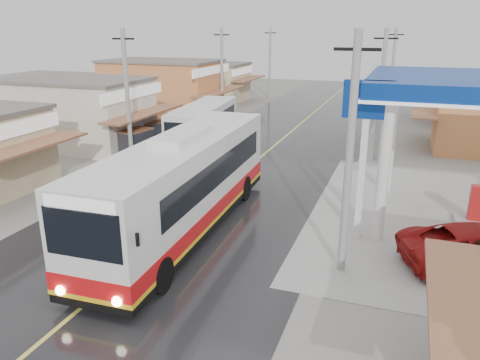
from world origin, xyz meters
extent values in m
plane|color=slate|center=(0.00, 0.00, 0.00)|extent=(120.00, 120.00, 0.00)
cube|color=black|center=(0.00, 15.00, 0.01)|extent=(12.00, 90.00, 0.02)
cube|color=#D8CC4C|center=(0.00, 15.00, 0.02)|extent=(0.15, 90.00, 0.01)
cylinder|color=white|center=(8.00, 9.00, 2.75)|extent=(0.44, 0.44, 5.50)
cylinder|color=white|center=(8.00, 3.00, 2.75)|extent=(0.44, 0.44, 5.50)
cube|color=#B21919|center=(11.80, 6.00, 0.95)|extent=(0.60, 0.45, 1.50)
cube|color=white|center=(7.20, 3.00, 3.00)|extent=(0.25, 0.25, 6.00)
cube|color=navy|center=(7.20, 3.00, 5.50)|extent=(1.80, 0.30, 1.40)
cube|color=silver|center=(0.47, 1.14, 2.23)|extent=(3.14, 13.19, 3.22)
cube|color=black|center=(0.47, 1.14, 0.51)|extent=(3.16, 13.21, 0.33)
cube|color=red|center=(0.47, 1.14, 1.06)|extent=(3.19, 13.24, 0.60)
cube|color=yellow|center=(0.47, 1.14, 0.70)|extent=(3.20, 13.25, 0.15)
cube|color=black|center=(0.45, 1.69, 2.59)|extent=(3.10, 10.46, 1.09)
cube|color=black|center=(0.67, -5.36, 2.70)|extent=(2.43, 0.20, 1.42)
cube|color=black|center=(0.26, 7.65, 2.70)|extent=(2.43, 0.20, 1.20)
cube|color=white|center=(0.67, -5.36, 3.57)|extent=(2.23, 0.19, 0.38)
cube|color=silver|center=(0.47, 1.14, 4.01)|extent=(1.41, 3.32, 0.33)
cylinder|color=black|center=(-0.60, -3.48, 0.62)|extent=(0.42, 1.21, 1.20)
cylinder|color=black|center=(1.83, -3.40, 0.62)|extent=(0.42, 1.21, 1.20)
cylinder|color=black|center=(-0.88, 5.26, 0.62)|extent=(0.42, 1.21, 1.20)
cylinder|color=black|center=(1.55, 5.33, 0.62)|extent=(0.42, 1.21, 1.20)
sphere|color=#FFF2CC|center=(-0.25, -5.46, 0.84)|extent=(0.32, 0.32, 0.31)
sphere|color=#FFF2CC|center=(1.60, -5.40, 0.84)|extent=(0.32, 0.32, 0.31)
cube|color=black|center=(-0.85, -5.16, 2.64)|extent=(0.08, 0.08, 0.38)
cube|color=black|center=(2.18, -5.06, 2.64)|extent=(0.08, 0.08, 0.38)
cube|color=silver|center=(-4.42, 14.13, 1.76)|extent=(3.35, 9.18, 2.49)
cube|color=#1A4791|center=(-4.42, 14.13, 0.92)|extent=(3.39, 9.22, 1.00)
cube|color=black|center=(-4.42, 14.13, 2.11)|extent=(3.22, 7.70, 0.90)
cube|color=black|center=(-3.94, 9.72, 2.11)|extent=(2.09, 0.34, 1.10)
cylinder|color=black|center=(-5.14, 10.84, 0.52)|extent=(0.40, 1.02, 1.00)
cylinder|color=black|center=(-3.00, 11.07, 0.52)|extent=(0.40, 1.02, 1.00)
cylinder|color=black|center=(-5.83, 17.18, 0.52)|extent=(0.40, 1.02, 1.00)
cylinder|color=black|center=(-3.69, 17.41, 0.52)|extent=(0.40, 1.02, 1.00)
imported|color=black|center=(-4.73, 10.42, 0.45)|extent=(0.68, 1.73, 0.90)
imported|color=#2B8336|center=(-4.73, 10.22, 1.09)|extent=(0.56, 0.38, 1.49)
cube|color=#26262D|center=(-7.76, 10.75, 0.99)|extent=(1.67, 2.27, 1.35)
cube|color=brown|center=(-7.76, 10.75, 1.72)|extent=(1.73, 2.33, 0.10)
cylinder|color=black|center=(-8.60, 10.15, 0.31)|extent=(0.29, 0.65, 0.62)
cylinder|color=black|center=(-8.36, 11.58, 0.31)|extent=(0.29, 0.65, 0.62)
cylinder|color=black|center=(-7.30, 9.72, 0.31)|extent=(0.22, 0.64, 0.62)
cube|color=#26262D|center=(-8.42, 14.09, 0.91)|extent=(1.81, 2.23, 1.25)
cube|color=brown|center=(-8.42, 14.09, 1.59)|extent=(1.87, 2.29, 0.10)
cylinder|color=black|center=(-9.28, 13.67, 0.29)|extent=(0.35, 0.60, 0.58)
cylinder|color=black|center=(-8.84, 14.94, 0.29)|extent=(0.35, 0.60, 0.58)
cylinder|color=black|center=(-8.16, 13.08, 0.29)|extent=(0.30, 0.58, 0.58)
camera|label=1|loc=(8.57, -14.81, 8.03)|focal=35.00mm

